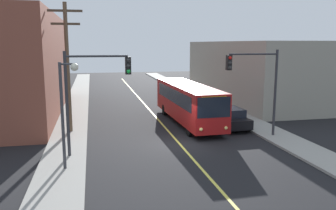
{
  "coord_description": "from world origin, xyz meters",
  "views": [
    {
      "loc": [
        -5.5,
        -21.75,
        6.55
      ],
      "look_at": [
        0.0,
        3.69,
        2.0
      ],
      "focal_mm": 37.64,
      "sensor_mm": 36.0,
      "label": 1
    }
  ],
  "objects": [
    {
      "name": "city_bus",
      "position": [
        2.2,
        6.14,
        1.82
      ],
      "size": [
        2.9,
        12.22,
        3.2
      ],
      "color": "maroon",
      "rests_on": "ground"
    },
    {
      "name": "sidewalk_right",
      "position": [
        7.25,
        10.0,
        0.07
      ],
      "size": [
        2.5,
        90.0,
        0.15
      ],
      "primitive_type": "cube",
      "color": "gray",
      "rests_on": "ground"
    },
    {
      "name": "traffic_signal_left_corner",
      "position": [
        -5.41,
        -1.38,
        4.3
      ],
      "size": [
        3.75,
        0.48,
        6.0
      ],
      "color": "#2D2D33",
      "rests_on": "sidewalk_left"
    },
    {
      "name": "parked_car_black",
      "position": [
        4.92,
        3.53,
        0.84
      ],
      "size": [
        1.93,
        4.45,
        1.62
      ],
      "color": "black",
      "rests_on": "ground"
    },
    {
      "name": "traffic_signal_right_corner",
      "position": [
        5.41,
        0.42,
        4.3
      ],
      "size": [
        3.75,
        0.48,
        6.0
      ],
      "color": "#2D2D33",
      "rests_on": "sidewalk_right"
    },
    {
      "name": "building_left_brick",
      "position": [
        -13.49,
        13.15,
        4.58
      ],
      "size": [
        10.0,
        22.58,
        9.17
      ],
      "color": "brown",
      "rests_on": "ground"
    },
    {
      "name": "ground_plane",
      "position": [
        0.0,
        0.0,
        0.0
      ],
      "size": [
        120.0,
        120.0,
        0.0
      ],
      "primitive_type": "plane",
      "color": "black"
    },
    {
      "name": "street_lamp_left",
      "position": [
        -6.83,
        -3.54,
        3.74
      ],
      "size": [
        0.98,
        0.4,
        5.5
      ],
      "color": "#38383D",
      "rests_on": "sidewalk_left"
    },
    {
      "name": "utility_pole_near",
      "position": [
        -7.2,
        4.59,
        5.27
      ],
      "size": [
        2.4,
        0.28,
        9.27
      ],
      "color": "brown",
      "rests_on": "sidewalk_left"
    },
    {
      "name": "building_right_warehouse",
      "position": [
        14.49,
        16.51,
        3.4
      ],
      "size": [
        12.0,
        22.91,
        6.79
      ],
      "color": "gray",
      "rests_on": "ground"
    },
    {
      "name": "sidewalk_left",
      "position": [
        -7.25,
        10.0,
        0.07
      ],
      "size": [
        2.5,
        90.0,
        0.15
      ],
      "primitive_type": "cube",
      "color": "gray",
      "rests_on": "ground"
    },
    {
      "name": "lane_stripe_center",
      "position": [
        0.0,
        15.0,
        0.01
      ],
      "size": [
        0.16,
        60.0,
        0.01
      ],
      "primitive_type": "cube",
      "color": "#D8CC4C",
      "rests_on": "ground"
    }
  ]
}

